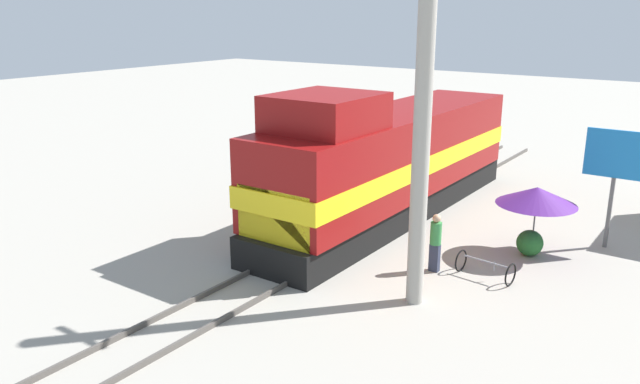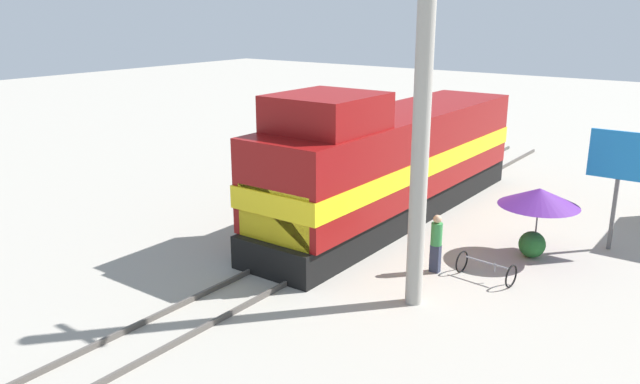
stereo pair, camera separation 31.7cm
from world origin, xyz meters
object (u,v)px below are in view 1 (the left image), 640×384
vendor_umbrella (537,196)px  billboard_sign (616,162)px  bicycle (485,267)px  person_bystander (435,240)px  utility_pole (422,123)px  locomotive (387,163)px

vendor_umbrella → billboard_sign: (1.79, 2.19, 0.93)m
vendor_umbrella → bicycle: bearing=-102.2°
billboard_sign → person_bystander: billboard_sign is taller
billboard_sign → vendor_umbrella: bearing=-129.3°
utility_pole → person_bystander: bearing=101.6°
locomotive → bicycle: locomotive is taller
vendor_umbrella → person_bystander: vendor_umbrella is taller
locomotive → person_bystander: size_ratio=8.24×
locomotive → billboard_sign: size_ratio=3.77×
vendor_umbrella → billboard_sign: bearing=50.7°
locomotive → person_bystander: 5.28m
locomotive → person_bystander: locomotive is taller
locomotive → utility_pole: utility_pole is taller
locomotive → billboard_sign: bearing=12.0°
billboard_sign → person_bystander: (-3.82, -5.17, -1.95)m
locomotive → vendor_umbrella: (5.75, -0.58, -0.16)m
billboard_sign → bicycle: bearing=-116.1°
billboard_sign → utility_pole: bearing=-114.5°
vendor_umbrella → bicycle: size_ratio=1.47×
person_bystander → bicycle: size_ratio=1.06×
vendor_umbrella → bicycle: vendor_umbrella is taller
locomotive → vendor_umbrella: size_ratio=5.94×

